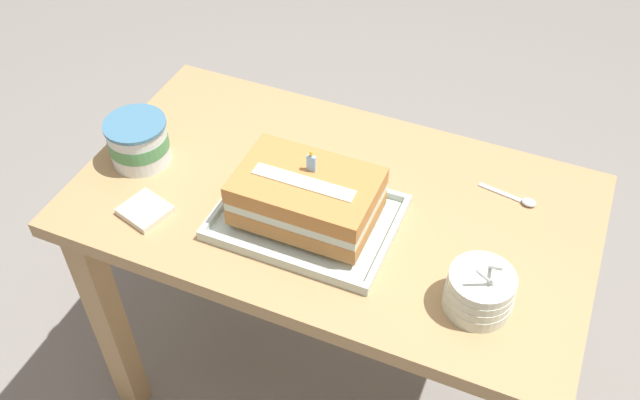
{
  "coord_description": "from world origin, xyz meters",
  "views": [
    {
      "loc": [
        0.39,
        -0.98,
        1.8
      ],
      "look_at": [
        -0.01,
        -0.04,
        0.79
      ],
      "focal_mm": 39.58,
      "sensor_mm": 36.0,
      "label": 1
    }
  ],
  "objects_px": {
    "foil_tray": "(307,219)",
    "ice_cream_tub": "(138,141)",
    "birthday_cake": "(307,196)",
    "bowl_stack": "(480,291)",
    "serving_spoon_near_tray": "(522,200)",
    "napkin_pile": "(145,211)"
  },
  "relations": [
    {
      "from": "birthday_cake",
      "to": "serving_spoon_near_tray",
      "type": "bearing_deg",
      "value": 30.33
    },
    {
      "from": "birthday_cake",
      "to": "bowl_stack",
      "type": "bearing_deg",
      "value": -10.9
    },
    {
      "from": "foil_tray",
      "to": "birthday_cake",
      "type": "bearing_deg",
      "value": -90.0
    },
    {
      "from": "serving_spoon_near_tray",
      "to": "bowl_stack",
      "type": "bearing_deg",
      "value": -94.11
    },
    {
      "from": "birthday_cake",
      "to": "serving_spoon_near_tray",
      "type": "relative_size",
      "value": 2.16
    },
    {
      "from": "napkin_pile",
      "to": "serving_spoon_near_tray",
      "type": "bearing_deg",
      "value": 25.53
    },
    {
      "from": "birthday_cake",
      "to": "bowl_stack",
      "type": "relative_size",
      "value": 2.11
    },
    {
      "from": "ice_cream_tub",
      "to": "napkin_pile",
      "type": "height_order",
      "value": "ice_cream_tub"
    },
    {
      "from": "bowl_stack",
      "to": "napkin_pile",
      "type": "xyz_separation_m",
      "value": [
        -0.69,
        -0.04,
        -0.03
      ]
    },
    {
      "from": "serving_spoon_near_tray",
      "to": "ice_cream_tub",
      "type": "bearing_deg",
      "value": -166.3
    },
    {
      "from": "birthday_cake",
      "to": "bowl_stack",
      "type": "height_order",
      "value": "birthday_cake"
    },
    {
      "from": "bowl_stack",
      "to": "ice_cream_tub",
      "type": "relative_size",
      "value": 0.96
    },
    {
      "from": "foil_tray",
      "to": "birthday_cake",
      "type": "height_order",
      "value": "birthday_cake"
    },
    {
      "from": "bowl_stack",
      "to": "ice_cream_tub",
      "type": "bearing_deg",
      "value": 172.52
    },
    {
      "from": "birthday_cake",
      "to": "napkin_pile",
      "type": "bearing_deg",
      "value": -160.98
    },
    {
      "from": "foil_tray",
      "to": "napkin_pile",
      "type": "distance_m",
      "value": 0.33
    },
    {
      "from": "bowl_stack",
      "to": "ice_cream_tub",
      "type": "xyz_separation_m",
      "value": [
        -0.79,
        0.1,
        0.01
      ]
    },
    {
      "from": "foil_tray",
      "to": "serving_spoon_near_tray",
      "type": "height_order",
      "value": "foil_tray"
    },
    {
      "from": "foil_tray",
      "to": "ice_cream_tub",
      "type": "xyz_separation_m",
      "value": [
        -0.42,
        0.03,
        0.05
      ]
    },
    {
      "from": "foil_tray",
      "to": "bowl_stack",
      "type": "xyz_separation_m",
      "value": [
        0.37,
        -0.07,
        0.03
      ]
    },
    {
      "from": "bowl_stack",
      "to": "serving_spoon_near_tray",
      "type": "xyz_separation_m",
      "value": [
        0.02,
        0.3,
        -0.04
      ]
    },
    {
      "from": "foil_tray",
      "to": "birthday_cake",
      "type": "distance_m",
      "value": 0.07
    }
  ]
}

